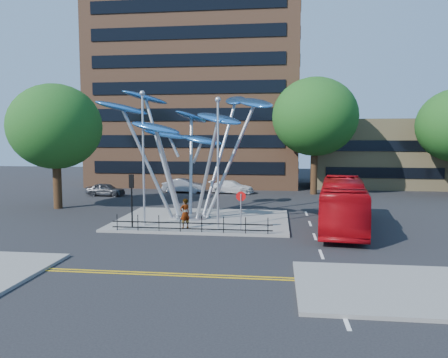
# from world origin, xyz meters

# --- Properties ---
(ground) EXTENTS (120.00, 120.00, 0.00)m
(ground) POSITION_xyz_m (0.00, 0.00, 0.00)
(ground) COLOR black
(ground) RESTS_ON ground
(traffic_island) EXTENTS (12.00, 9.00, 0.15)m
(traffic_island) POSITION_xyz_m (-1.00, 6.00, 0.07)
(traffic_island) COLOR slate
(traffic_island) RESTS_ON ground
(double_yellow_near) EXTENTS (40.00, 0.12, 0.01)m
(double_yellow_near) POSITION_xyz_m (0.00, -6.00, 0.01)
(double_yellow_near) COLOR gold
(double_yellow_near) RESTS_ON ground
(double_yellow_far) EXTENTS (40.00, 0.12, 0.01)m
(double_yellow_far) POSITION_xyz_m (0.00, -6.30, 0.01)
(double_yellow_far) COLOR gold
(double_yellow_far) RESTS_ON ground
(brick_tower) EXTENTS (25.00, 15.00, 30.00)m
(brick_tower) POSITION_xyz_m (-6.00, 32.00, 15.00)
(brick_tower) COLOR brown
(brick_tower) RESTS_ON ground
(low_building_near) EXTENTS (15.00, 8.00, 8.00)m
(low_building_near) POSITION_xyz_m (16.00, 30.00, 4.00)
(low_building_near) COLOR tan
(low_building_near) RESTS_ON ground
(tree_right) EXTENTS (8.80, 8.80, 12.11)m
(tree_right) POSITION_xyz_m (8.00, 22.00, 8.04)
(tree_right) COLOR black
(tree_right) RESTS_ON ground
(tree_left) EXTENTS (7.60, 7.60, 10.32)m
(tree_left) POSITION_xyz_m (-14.00, 10.00, 6.79)
(tree_left) COLOR black
(tree_left) RESTS_ON ground
(leaf_sculpture) EXTENTS (12.72, 9.54, 9.51)m
(leaf_sculpture) POSITION_xyz_m (-2.07, 6.68, 6.87)
(leaf_sculpture) COLOR #9EA0A5
(leaf_sculpture) RESTS_ON traffic_island
(street_lamp_left) EXTENTS (0.36, 0.36, 8.80)m
(street_lamp_left) POSITION_xyz_m (-4.50, 3.50, 5.36)
(street_lamp_left) COLOR #9EA0A5
(street_lamp_left) RESTS_ON traffic_island
(street_lamp_right) EXTENTS (0.36, 0.36, 8.30)m
(street_lamp_right) POSITION_xyz_m (0.50, 3.00, 5.09)
(street_lamp_right) COLOR #9EA0A5
(street_lamp_right) RESTS_ON traffic_island
(traffic_light_island) EXTENTS (0.28, 0.18, 3.42)m
(traffic_light_island) POSITION_xyz_m (-5.00, 2.50, 2.61)
(traffic_light_island) COLOR black
(traffic_light_island) RESTS_ON traffic_island
(no_entry_sign_island) EXTENTS (0.60, 0.10, 2.45)m
(no_entry_sign_island) POSITION_xyz_m (2.00, 2.52, 1.82)
(no_entry_sign_island) COLOR #9EA0A5
(no_entry_sign_island) RESTS_ON traffic_island
(pedestrian_railing_front) EXTENTS (10.00, 0.06, 1.00)m
(pedestrian_railing_front) POSITION_xyz_m (-1.00, 1.70, 0.55)
(pedestrian_railing_front) COLOR black
(pedestrian_railing_front) RESTS_ON traffic_island
(red_bus) EXTENTS (4.14, 11.76, 3.21)m
(red_bus) POSITION_xyz_m (8.50, 4.80, 1.60)
(red_bus) COLOR #9D070D
(red_bus) RESTS_ON ground
(pedestrian) EXTENTS (0.82, 0.81, 1.91)m
(pedestrian) POSITION_xyz_m (-1.60, 2.76, 1.11)
(pedestrian) COLOR gray
(pedestrian) RESTS_ON traffic_island
(parked_car_left) EXTENTS (3.94, 1.77, 1.31)m
(parked_car_left) POSITION_xyz_m (-13.09, 18.00, 0.66)
(parked_car_left) COLOR #3D3E44
(parked_car_left) RESTS_ON ground
(parked_car_mid) EXTENTS (4.59, 1.70, 1.50)m
(parked_car_mid) POSITION_xyz_m (-5.76, 21.61, 0.75)
(parked_car_mid) COLOR #A7A8AE
(parked_car_mid) RESTS_ON ground
(parked_car_right) EXTENTS (4.92, 2.59, 1.36)m
(parked_car_right) POSITION_xyz_m (-0.59, 21.64, 0.68)
(parked_car_right) COLOR silver
(parked_car_right) RESTS_ON ground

